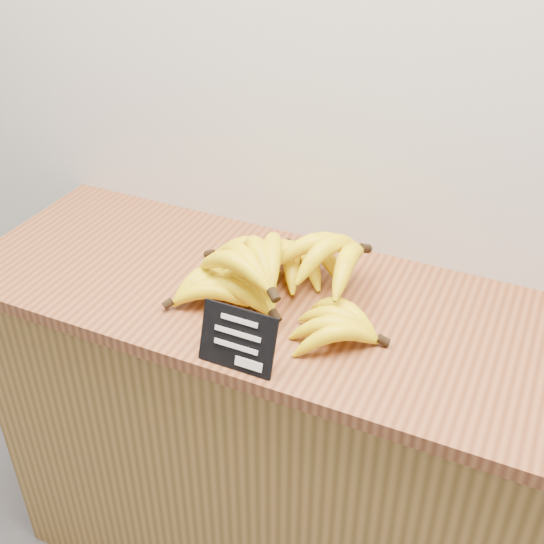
{
  "coord_description": "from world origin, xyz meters",
  "views": [
    {
      "loc": [
        0.39,
        1.67,
        1.78
      ],
      "look_at": [
        -0.09,
        2.7,
        1.02
      ],
      "focal_mm": 45.0,
      "sensor_mm": 36.0,
      "label": 1
    }
  ],
  "objects": [
    {
      "name": "counter",
      "position": [
        -0.09,
        2.75,
        0.45
      ],
      "size": [
        1.36,
        0.5,
        0.9
      ],
      "primitive_type": "cube",
      "color": "olive",
      "rests_on": "ground"
    },
    {
      "name": "chalkboard_sign",
      "position": [
        -0.08,
        2.52,
        0.99
      ],
      "size": [
        0.15,
        0.04,
        0.11
      ],
      "primitive_type": "cube",
      "rotation": [
        -0.33,
        0.0,
        0.0
      ],
      "color": "black",
      "rests_on": "counter_top"
    },
    {
      "name": "banana_pile",
      "position": [
        -0.1,
        2.74,
        0.98
      ],
      "size": [
        0.5,
        0.4,
        0.13
      ],
      "color": "yellow",
      "rests_on": "counter_top"
    },
    {
      "name": "counter_top",
      "position": [
        -0.09,
        2.75,
        0.92
      ],
      "size": [
        1.44,
        0.54,
        0.03
      ],
      "primitive_type": "cube",
      "color": "brown",
      "rests_on": "counter"
    }
  ]
}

